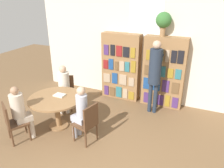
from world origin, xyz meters
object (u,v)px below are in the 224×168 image
at_px(reading_table, 56,102).
at_px(seated_reader_right, 80,111).
at_px(librarian_standing, 155,70).
at_px(flower_vase, 164,21).
at_px(chair_near_camera, 13,121).
at_px(bookshelf_left, 121,67).
at_px(bookshelf_right, 164,73).
at_px(seated_reader_left, 64,86).
at_px(chair_left_side, 66,91).
at_px(seated_reader_back, 20,110).
at_px(chair_far_side, 88,122).

bearing_deg(reading_table, seated_reader_right, -13.34).
bearing_deg(librarian_standing, seated_reader_right, -122.28).
relative_size(flower_vase, reading_table, 0.48).
bearing_deg(chair_near_camera, bookshelf_left, 97.97).
bearing_deg(flower_vase, bookshelf_right, -2.54).
relative_size(reading_table, seated_reader_left, 0.99).
height_order(reading_table, chair_near_camera, chair_near_camera).
xyz_separation_m(reading_table, librarian_standing, (1.82, 1.54, 0.53)).
relative_size(bookshelf_right, chair_left_side, 2.15).
height_order(seated_reader_left, seated_reader_back, seated_reader_left).
height_order(bookshelf_left, seated_reader_back, bookshelf_left).
xyz_separation_m(bookshelf_right, seated_reader_back, (-2.33, -2.69, -0.25)).
distance_m(bookshelf_right, seated_reader_left, 2.61).
height_order(bookshelf_right, librarian_standing, bookshelf_right).
xyz_separation_m(chair_far_side, seated_reader_right, (-0.18, 0.04, 0.19)).
xyz_separation_m(flower_vase, seated_reader_back, (-2.21, -2.69, -1.57)).
height_order(bookshelf_left, seated_reader_right, bookshelf_left).
height_order(bookshelf_left, librarian_standing, bookshelf_left).
xyz_separation_m(bookshelf_left, librarian_standing, (1.08, -0.50, 0.21)).
bearing_deg(chair_far_side, chair_left_side, 63.00).
bearing_deg(flower_vase, seated_reader_right, -116.05).
height_order(bookshelf_left, seated_reader_left, bookshelf_left).
distance_m(reading_table, seated_reader_back, 0.76).
bearing_deg(bookshelf_left, chair_near_camera, -113.36).
height_order(chair_near_camera, chair_left_side, same).
distance_m(flower_vase, librarian_standing, 1.21).
bearing_deg(chair_near_camera, seated_reader_back, 90.00).
distance_m(bookshelf_right, reading_table, 2.83).
bearing_deg(chair_left_side, bookshelf_left, -155.91).
xyz_separation_m(bookshelf_right, seated_reader_left, (-2.23, -1.33, -0.24)).
relative_size(seated_reader_left, seated_reader_back, 1.01).
height_order(bookshelf_right, seated_reader_left, bookshelf_right).
distance_m(flower_vase, seated_reader_left, 2.95).
height_order(flower_vase, chair_near_camera, flower_vase).
relative_size(seated_reader_right, seated_reader_back, 1.01).
bearing_deg(chair_left_side, seated_reader_back, 66.09).
distance_m(seated_reader_right, librarian_standing, 2.08).
bearing_deg(seated_reader_right, reading_table, 90.00).
distance_m(chair_far_side, librarian_standing, 2.08).
xyz_separation_m(chair_near_camera, chair_left_side, (0.13, 1.67, 0.00)).
relative_size(reading_table, chair_near_camera, 1.38).
xyz_separation_m(bookshelf_left, chair_far_side, (0.18, -2.26, -0.45)).
relative_size(seated_reader_left, seated_reader_right, 1.00).
bearing_deg(bookshelf_left, seated_reader_left, -127.75).
distance_m(chair_near_camera, seated_reader_right, 1.39).
distance_m(chair_left_side, librarian_standing, 2.38).
height_order(flower_vase, seated_reader_back, flower_vase).
bearing_deg(chair_near_camera, seated_reader_right, 58.56).
height_order(flower_vase, chair_far_side, flower_vase).
xyz_separation_m(chair_left_side, seated_reader_right, (1.10, -1.04, 0.19)).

